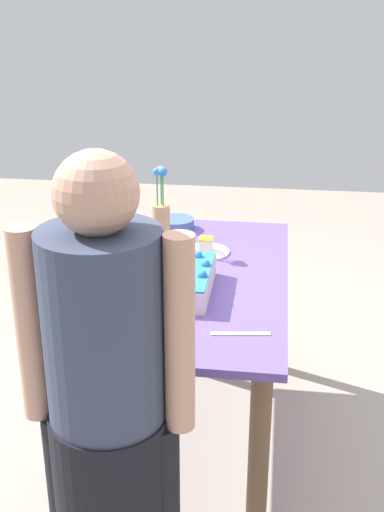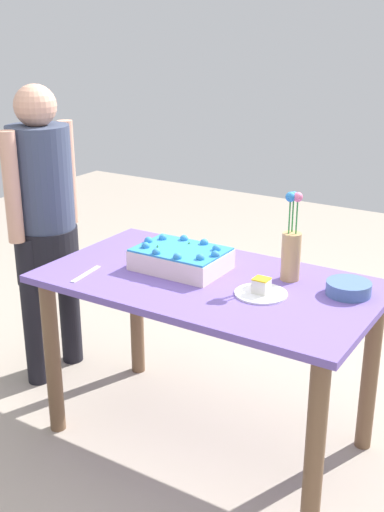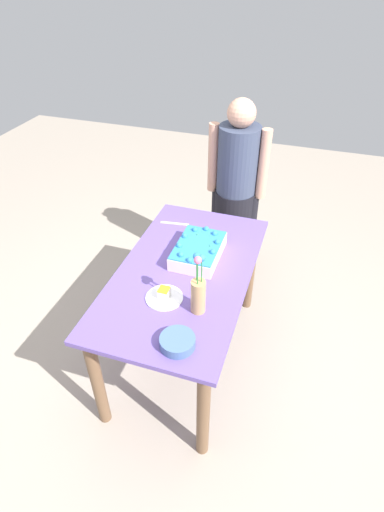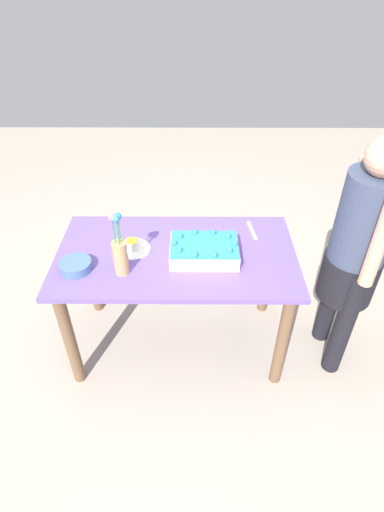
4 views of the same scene
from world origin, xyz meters
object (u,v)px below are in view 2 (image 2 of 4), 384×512
(fruit_bowl, at_px, (349,288))
(person_standing, at_px, (44,217))
(sheet_cake, at_px, (181,258))
(cake_knife, at_px, (86,274))
(flower_vase, at_px, (291,249))
(serving_plate_with_slice, at_px, (261,290))

(fruit_bowl, height_order, person_standing, person_standing)
(sheet_cake, height_order, person_standing, person_standing)
(sheet_cake, distance_m, cake_knife, 0.40)
(cake_knife, height_order, flower_vase, flower_vase)
(serving_plate_with_slice, relative_size, cake_knife, 1.04)
(person_standing, bearing_deg, sheet_cake, -2.96)
(serving_plate_with_slice, xyz_separation_m, fruit_bowl, (0.29, 0.18, 0.01))
(flower_vase, xyz_separation_m, fruit_bowl, (0.26, -0.02, -0.10))
(sheet_cake, xyz_separation_m, fruit_bowl, (0.70, 0.11, -0.02))
(cake_knife, xyz_separation_m, flower_vase, (0.74, 0.40, 0.13))
(sheet_cake, height_order, cake_knife, sheet_cake)
(sheet_cake, bearing_deg, person_standing, 177.04)
(flower_vase, height_order, fruit_bowl, flower_vase)
(cake_knife, bearing_deg, serving_plate_with_slice, -82.12)
(cake_knife, relative_size, fruit_bowl, 1.14)
(fruit_bowl, bearing_deg, cake_knife, -159.25)
(serving_plate_with_slice, xyz_separation_m, cake_knife, (-0.71, -0.20, -0.01))
(flower_vase, relative_size, fruit_bowl, 2.12)
(serving_plate_with_slice, distance_m, cake_knife, 0.74)
(serving_plate_with_slice, relative_size, flower_vase, 0.56)
(person_standing, bearing_deg, flower_vase, 4.22)
(serving_plate_with_slice, height_order, cake_knife, serving_plate_with_slice)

